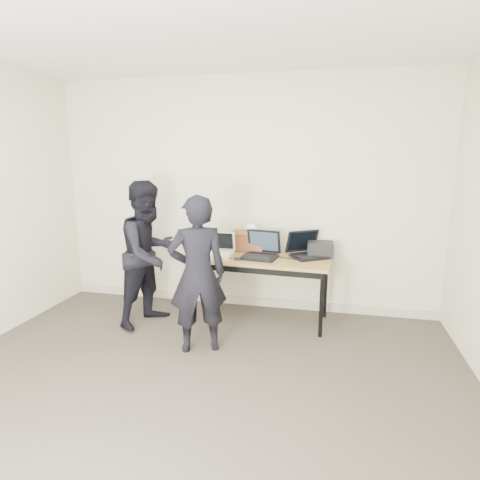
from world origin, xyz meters
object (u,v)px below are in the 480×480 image
(laptop_center, at_px, (261,251))
(leather_satchel, at_px, (249,241))
(equipment_box, at_px, (320,249))
(person_typist, at_px, (198,275))
(laptop_right, at_px, (307,251))
(person_observer, at_px, (149,254))
(laptop_beige, at_px, (219,251))
(desk, at_px, (260,263))

(laptop_center, bearing_deg, leather_satchel, 137.83)
(equipment_box, bearing_deg, leather_satchel, 177.48)
(equipment_box, distance_m, person_typist, 1.47)
(laptop_right, distance_m, equipment_box, 0.15)
(equipment_box, xyz_separation_m, person_observer, (-1.78, -0.52, -0.02))
(laptop_right, height_order, leather_satchel, laptop_right)
(laptop_beige, relative_size, person_observer, 0.21)
(laptop_right, bearing_deg, equipment_box, -18.85)
(laptop_center, bearing_deg, desk, -87.71)
(desk, relative_size, person_typist, 1.04)
(person_typist, bearing_deg, equipment_box, -161.65)
(laptop_beige, height_order, person_observer, person_observer)
(laptop_beige, height_order, laptop_center, laptop_center)
(person_observer, bearing_deg, equipment_box, -51.71)
(laptop_beige, relative_size, person_typist, 0.22)
(laptop_beige, bearing_deg, equipment_box, 12.57)
(laptop_right, bearing_deg, person_typist, -168.00)
(laptop_beige, height_order, equipment_box, laptop_beige)
(laptop_beige, relative_size, equipment_box, 1.17)
(leather_satchel, xyz_separation_m, person_typist, (-0.27, -1.04, -0.11))
(desk, relative_size, laptop_right, 2.99)
(desk, distance_m, laptop_beige, 0.48)
(leather_satchel, height_order, equipment_box, leather_satchel)
(desk, relative_size, leather_satchel, 4.07)
(desk, distance_m, person_typist, 0.93)
(desk, bearing_deg, laptop_right, 21.17)
(laptop_beige, height_order, laptop_right, laptop_right)
(laptop_right, height_order, person_observer, person_observer)
(laptop_center, xyz_separation_m, leather_satchel, (-0.18, 0.22, 0.06))
(laptop_right, bearing_deg, desk, 163.58)
(leather_satchel, bearing_deg, person_observer, -143.88)
(laptop_center, bearing_deg, laptop_right, 24.78)
(person_typist, bearing_deg, person_observer, -59.31)
(laptop_right, distance_m, person_typist, 1.35)
(laptop_center, height_order, laptop_right, laptop_center)
(desk, height_order, person_typist, person_typist)
(desk, distance_m, leather_satchel, 0.34)
(leather_satchel, relative_size, equipment_box, 1.37)
(leather_satchel, relative_size, person_observer, 0.24)
(laptop_center, distance_m, person_typist, 0.94)
(laptop_center, relative_size, leather_satchel, 1.11)
(laptop_right, xyz_separation_m, person_typist, (-0.94, -0.96, -0.05))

